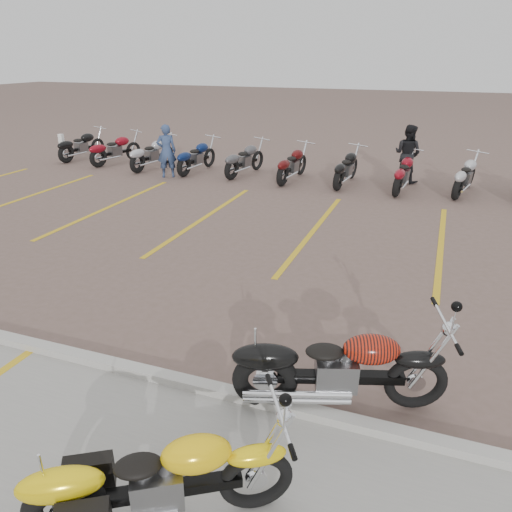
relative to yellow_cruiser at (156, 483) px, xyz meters
The scene contains 9 objects.
ground 3.82m from the yellow_cruiser, 100.03° to the left, with size 100.00×100.00×0.00m, color #705650.
curb 1.89m from the yellow_cruiser, 110.87° to the left, with size 60.00×0.18×0.12m, color #ADAAA3.
parking_stripes 7.77m from the yellow_cruiser, 94.88° to the left, with size 38.00×5.50×0.01m, color gold, non-canonical shape.
yellow_cruiser is the anchor object (origin of this frame).
flame_cruiser 2.25m from the yellow_cruiser, 62.53° to the left, with size 2.28×0.90×0.97m.
person_a 12.82m from the yellow_cruiser, 119.56° to the left, with size 0.60×0.40×1.65m, color navy.
person_b 13.18m from the yellow_cruiser, 86.44° to the left, with size 0.84×0.65×1.72m, color black.
bollard 16.21m from the yellow_cruiser, 132.90° to the left, with size 0.15×0.15×1.00m, color white.
bg_bike_row 12.34m from the yellow_cruiser, 93.91° to the left, with size 20.79×2.08×1.10m.
Camera 1 is at (2.50, -6.31, 3.71)m, focal length 35.00 mm.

